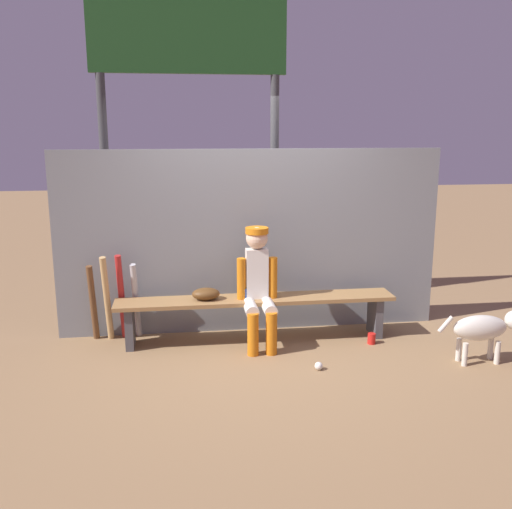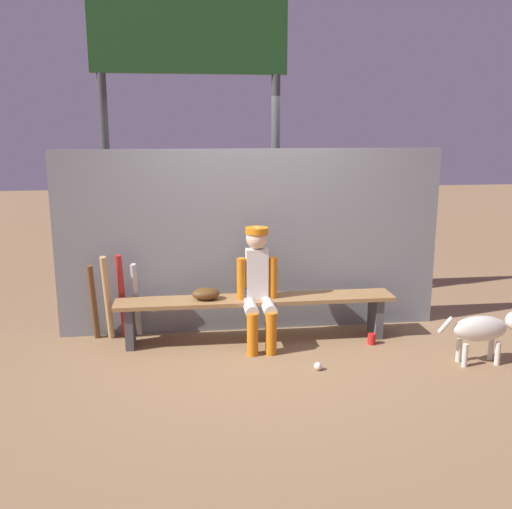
{
  "view_description": "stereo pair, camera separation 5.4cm",
  "coord_description": "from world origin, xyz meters",
  "px_view_note": "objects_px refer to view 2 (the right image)",
  "views": [
    {
      "loc": [
        -0.75,
        -5.53,
        2.16
      ],
      "look_at": [
        0.0,
        0.0,
        0.91
      ],
      "focal_mm": 40.15,
      "sensor_mm": 36.0,
      "label": 1
    },
    {
      "loc": [
        -0.7,
        -5.54,
        2.16
      ],
      "look_at": [
        0.0,
        0.0,
        0.91
      ],
      "focal_mm": 40.15,
      "sensor_mm": 36.0,
      "label": 2
    }
  ],
  "objects_px": {
    "scoreboard": "(195,66)",
    "bat_wood_tan": "(107,298)",
    "baseball": "(318,366)",
    "cup_on_bench": "(245,293)",
    "dugout_bench": "(256,306)",
    "bat_wood_dark": "(93,302)",
    "cup_on_ground": "(372,339)",
    "bat_aluminum_red": "(122,297)",
    "player_seated": "(258,283)",
    "bat_aluminum_silver": "(136,300)",
    "baseball_glove": "(206,294)",
    "dog": "(486,329)"
  },
  "relations": [
    {
      "from": "bat_wood_tan",
      "to": "baseball",
      "type": "height_order",
      "value": "bat_wood_tan"
    },
    {
      "from": "dog",
      "to": "cup_on_ground",
      "type": "bearing_deg",
      "value": 146.58
    },
    {
      "from": "dugout_bench",
      "to": "player_seated",
      "type": "relative_size",
      "value": 2.39
    },
    {
      "from": "dugout_bench",
      "to": "baseball_glove",
      "type": "bearing_deg",
      "value": 180.0
    },
    {
      "from": "bat_aluminum_silver",
      "to": "baseball",
      "type": "relative_size",
      "value": 10.97
    },
    {
      "from": "bat_wood_dark",
      "to": "bat_wood_tan",
      "type": "bearing_deg",
      "value": -19.58
    },
    {
      "from": "bat_wood_tan",
      "to": "bat_wood_dark",
      "type": "xyz_separation_m",
      "value": [
        -0.15,
        0.05,
        -0.05
      ]
    },
    {
      "from": "bat_wood_dark",
      "to": "cup_on_bench",
      "type": "bearing_deg",
      "value": -9.03
    },
    {
      "from": "scoreboard",
      "to": "baseball_glove",
      "type": "bearing_deg",
      "value": -88.28
    },
    {
      "from": "dugout_bench",
      "to": "dog",
      "type": "xyz_separation_m",
      "value": [
        2.04,
        -0.84,
        -0.03
      ]
    },
    {
      "from": "bat_aluminum_red",
      "to": "bat_wood_tan",
      "type": "xyz_separation_m",
      "value": [
        -0.14,
        -0.05,
        0.0
      ]
    },
    {
      "from": "player_seated",
      "to": "bat_wood_dark",
      "type": "bearing_deg",
      "value": 168.28
    },
    {
      "from": "bat_aluminum_red",
      "to": "bat_wood_tan",
      "type": "relative_size",
      "value": 0.99
    },
    {
      "from": "player_seated",
      "to": "bat_aluminum_silver",
      "type": "height_order",
      "value": "player_seated"
    },
    {
      "from": "bat_wood_dark",
      "to": "baseball",
      "type": "bearing_deg",
      "value": -26.15
    },
    {
      "from": "bat_aluminum_silver",
      "to": "bat_wood_dark",
      "type": "bearing_deg",
      "value": -177.95
    },
    {
      "from": "baseball",
      "to": "scoreboard",
      "type": "xyz_separation_m",
      "value": [
        -1.01,
        1.9,
        2.77
      ]
    },
    {
      "from": "scoreboard",
      "to": "bat_wood_tan",
      "type": "bearing_deg",
      "value": -136.55
    },
    {
      "from": "bat_aluminum_silver",
      "to": "cup_on_bench",
      "type": "distance_m",
      "value": 1.15
    },
    {
      "from": "bat_aluminum_red",
      "to": "cup_on_ground",
      "type": "height_order",
      "value": "bat_aluminum_red"
    },
    {
      "from": "dugout_bench",
      "to": "bat_aluminum_silver",
      "type": "height_order",
      "value": "bat_aluminum_silver"
    },
    {
      "from": "dugout_bench",
      "to": "bat_wood_dark",
      "type": "bearing_deg",
      "value": 171.94
    },
    {
      "from": "player_seated",
      "to": "cup_on_bench",
      "type": "distance_m",
      "value": 0.2
    },
    {
      "from": "bat_wood_tan",
      "to": "cup_on_ground",
      "type": "bearing_deg",
      "value": -9.25
    },
    {
      "from": "cup_on_bench",
      "to": "bat_wood_dark",
      "type": "bearing_deg",
      "value": 170.97
    },
    {
      "from": "dugout_bench",
      "to": "bat_aluminum_silver",
      "type": "bearing_deg",
      "value": 168.45
    },
    {
      "from": "bat_wood_tan",
      "to": "cup_on_ground",
      "type": "height_order",
      "value": "bat_wood_tan"
    },
    {
      "from": "bat_wood_tan",
      "to": "dog",
      "type": "distance_m",
      "value": 3.69
    },
    {
      "from": "player_seated",
      "to": "cup_on_bench",
      "type": "bearing_deg",
      "value": 140.01
    },
    {
      "from": "baseball",
      "to": "scoreboard",
      "type": "distance_m",
      "value": 3.51
    },
    {
      "from": "bat_aluminum_silver",
      "to": "bat_aluminum_red",
      "type": "height_order",
      "value": "bat_aluminum_red"
    },
    {
      "from": "bat_wood_dark",
      "to": "scoreboard",
      "type": "height_order",
      "value": "scoreboard"
    },
    {
      "from": "bat_aluminum_silver",
      "to": "cup_on_bench",
      "type": "xyz_separation_m",
      "value": [
        1.11,
        -0.26,
        0.11
      ]
    },
    {
      "from": "cup_on_ground",
      "to": "cup_on_bench",
      "type": "relative_size",
      "value": 1.0
    },
    {
      "from": "baseball",
      "to": "cup_on_bench",
      "type": "bearing_deg",
      "value": 125.91
    },
    {
      "from": "bat_aluminum_red",
      "to": "cup_on_ground",
      "type": "bearing_deg",
      "value": -10.89
    },
    {
      "from": "dugout_bench",
      "to": "scoreboard",
      "type": "bearing_deg",
      "value": 116.36
    },
    {
      "from": "cup_on_ground",
      "to": "dog",
      "type": "bearing_deg",
      "value": -33.42
    },
    {
      "from": "player_seated",
      "to": "dog",
      "type": "bearing_deg",
      "value": -19.66
    },
    {
      "from": "cup_on_ground",
      "to": "cup_on_bench",
      "type": "distance_m",
      "value": 1.37
    },
    {
      "from": "dugout_bench",
      "to": "baseball_glove",
      "type": "xyz_separation_m",
      "value": [
        -0.51,
        0.0,
        0.15
      ]
    },
    {
      "from": "baseball_glove",
      "to": "cup_on_ground",
      "type": "height_order",
      "value": "baseball_glove"
    },
    {
      "from": "bat_wood_dark",
      "to": "bat_aluminum_red",
      "type": "bearing_deg",
      "value": -0.26
    },
    {
      "from": "bat_wood_dark",
      "to": "baseball",
      "type": "relative_size",
      "value": 10.88
    },
    {
      "from": "dugout_bench",
      "to": "player_seated",
      "type": "xyz_separation_m",
      "value": [
        0.01,
        -0.11,
        0.28
      ]
    },
    {
      "from": "bat_wood_tan",
      "to": "baseball",
      "type": "bearing_deg",
      "value": -26.62
    },
    {
      "from": "bat_aluminum_red",
      "to": "scoreboard",
      "type": "bearing_deg",
      "value": 46.29
    },
    {
      "from": "player_seated",
      "to": "cup_on_ground",
      "type": "distance_m",
      "value": 1.3
    },
    {
      "from": "baseball",
      "to": "cup_on_bench",
      "type": "relative_size",
      "value": 0.67
    },
    {
      "from": "baseball",
      "to": "cup_on_ground",
      "type": "height_order",
      "value": "cup_on_ground"
    }
  ]
}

